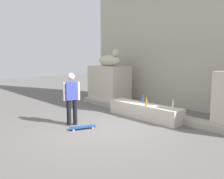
{
  "coord_description": "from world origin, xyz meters",
  "views": [
    {
      "loc": [
        5.37,
        -4.59,
        2.15
      ],
      "look_at": [
        -0.39,
        0.59,
        1.1
      ],
      "focal_mm": 37.87,
      "sensor_mm": 36.0,
      "label": 1
    }
  ],
  "objects_px": {
    "bottle_blue": "(143,100)",
    "bottle_clear": "(173,104)",
    "statue_reclining_left": "(110,60)",
    "bottle_orange": "(146,103)",
    "skateboard": "(83,127)",
    "skater": "(72,97)"
  },
  "relations": [
    {
      "from": "bottle_blue",
      "to": "bottle_clear",
      "type": "distance_m",
      "value": 1.19
    },
    {
      "from": "skateboard",
      "to": "bottle_blue",
      "type": "distance_m",
      "value": 2.55
    },
    {
      "from": "bottle_orange",
      "to": "bottle_clear",
      "type": "xyz_separation_m",
      "value": [
        0.76,
        0.45,
        -0.0
      ]
    },
    {
      "from": "skater",
      "to": "bottle_blue",
      "type": "distance_m",
      "value": 2.62
    },
    {
      "from": "skateboard",
      "to": "statue_reclining_left",
      "type": "bearing_deg",
      "value": 56.72
    },
    {
      "from": "bottle_blue",
      "to": "bottle_clear",
      "type": "height_order",
      "value": "bottle_clear"
    },
    {
      "from": "statue_reclining_left",
      "to": "bottle_blue",
      "type": "relative_size",
      "value": 6.05
    },
    {
      "from": "bottle_orange",
      "to": "bottle_clear",
      "type": "bearing_deg",
      "value": 30.78
    },
    {
      "from": "bottle_blue",
      "to": "statue_reclining_left",
      "type": "bearing_deg",
      "value": 161.3
    },
    {
      "from": "bottle_clear",
      "to": "bottle_orange",
      "type": "bearing_deg",
      "value": -149.22
    },
    {
      "from": "skateboard",
      "to": "bottle_blue",
      "type": "xyz_separation_m",
      "value": [
        0.23,
        2.47,
        0.56
      ]
    },
    {
      "from": "bottle_clear",
      "to": "skater",
      "type": "bearing_deg",
      "value": -127.76
    },
    {
      "from": "statue_reclining_left",
      "to": "bottle_clear",
      "type": "xyz_separation_m",
      "value": [
        4.12,
        -0.84,
        -1.4
      ]
    },
    {
      "from": "skater",
      "to": "bottle_blue",
      "type": "height_order",
      "value": "skater"
    },
    {
      "from": "skateboard",
      "to": "bottle_blue",
      "type": "relative_size",
      "value": 3.0
    },
    {
      "from": "bottle_orange",
      "to": "statue_reclining_left",
      "type": "bearing_deg",
      "value": 158.92
    },
    {
      "from": "skater",
      "to": "bottle_clear",
      "type": "xyz_separation_m",
      "value": [
        2.02,
        2.61,
        -0.29
      ]
    },
    {
      "from": "bottle_blue",
      "to": "bottle_clear",
      "type": "relative_size",
      "value": 0.95
    },
    {
      "from": "statue_reclining_left",
      "to": "bottle_orange",
      "type": "bearing_deg",
      "value": -13.81
    },
    {
      "from": "statue_reclining_left",
      "to": "skater",
      "type": "height_order",
      "value": "statue_reclining_left"
    },
    {
      "from": "bottle_blue",
      "to": "skater",
      "type": "bearing_deg",
      "value": -108.88
    },
    {
      "from": "statue_reclining_left",
      "to": "bottle_blue",
      "type": "distance_m",
      "value": 3.4
    }
  ]
}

